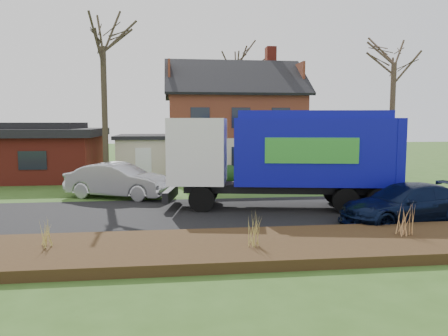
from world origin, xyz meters
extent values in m
plane|color=#304F1A|center=(0.00, 0.00, 0.00)|extent=(120.00, 120.00, 0.00)
cube|color=black|center=(0.00, 0.00, 0.01)|extent=(80.00, 7.00, 0.02)
cube|color=black|center=(0.00, -5.30, 0.15)|extent=(80.00, 3.50, 0.30)
cube|color=beige|center=(2.00, 14.00, 1.35)|extent=(9.00, 7.50, 2.70)
cube|color=#592A19|center=(2.00, 14.00, 4.10)|extent=(9.00, 7.50, 2.80)
cube|color=maroon|center=(5.00, 15.00, 8.46)|extent=(0.70, 0.90, 1.60)
cube|color=beige|center=(-4.20, 13.50, 1.30)|extent=(3.50, 5.50, 2.60)
cube|color=black|center=(-4.20, 13.50, 2.72)|extent=(3.90, 5.90, 0.24)
cube|color=maroon|center=(-12.00, 13.00, 1.40)|extent=(9.00, 7.50, 2.80)
cube|color=black|center=(-12.00, 13.00, 3.05)|extent=(9.80, 8.20, 0.50)
cube|color=black|center=(-12.00, 13.00, 3.50)|extent=(7.00, 6.00, 0.40)
cylinder|color=black|center=(-1.24, 0.53, 0.54)|extent=(1.13, 0.55, 1.08)
cylinder|color=black|center=(-0.84, 2.67, 0.54)|extent=(1.13, 0.55, 1.08)
cylinder|color=black|center=(4.58, -0.55, 0.54)|extent=(1.13, 0.55, 1.08)
cylinder|color=black|center=(4.98, 1.59, 0.54)|extent=(1.13, 0.55, 1.08)
cylinder|color=black|center=(5.91, -0.80, 0.54)|extent=(1.13, 0.55, 1.08)
cylinder|color=black|center=(6.30, 1.35, 0.54)|extent=(1.13, 0.55, 1.08)
cube|color=black|center=(2.53, 0.94, 0.88)|extent=(9.00, 2.85, 0.36)
cube|color=white|center=(-1.29, 1.65, 2.49)|extent=(2.82, 2.99, 2.80)
cube|color=black|center=(-2.41, 1.85, 2.65)|extent=(0.50, 2.26, 0.93)
cube|color=black|center=(-2.52, 1.87, 0.57)|extent=(0.73, 2.60, 0.47)
cube|color=#0C0D94|center=(3.50, 0.76, 2.49)|extent=(6.90, 3.74, 2.80)
cube|color=#0C0D94|center=(3.50, 0.76, 4.05)|extent=(6.54, 3.38, 0.31)
cube|color=#0C0D94|center=(6.82, 0.14, 2.39)|extent=(0.84, 2.67, 3.01)
cube|color=green|center=(3.11, -0.51, 2.59)|extent=(3.68, 0.72, 1.04)
cube|color=green|center=(3.59, 2.08, 2.59)|extent=(3.68, 0.72, 1.04)
imported|color=#A6A8AE|center=(-5.06, 4.51, 0.86)|extent=(5.50, 3.73, 1.72)
imported|color=black|center=(6.04, -2.54, 0.74)|extent=(5.39, 3.04, 1.48)
cylinder|color=#393122|center=(-6.19, 8.43, 3.99)|extent=(0.33, 0.33, 7.98)
cylinder|color=#46372A|center=(11.91, 9.71, 3.77)|extent=(0.34, 0.34, 7.54)
cylinder|color=#382B21|center=(3.54, 22.22, 4.38)|extent=(0.33, 0.33, 8.76)
cone|color=tan|center=(-5.93, -5.05, 0.72)|extent=(0.04, 0.04, 0.83)
cone|color=tan|center=(-6.06, -5.05, 0.72)|extent=(0.04, 0.04, 0.83)
cone|color=tan|center=(-5.79, -5.05, 0.72)|extent=(0.04, 0.04, 0.83)
cone|color=tan|center=(-5.93, -4.94, 0.72)|extent=(0.04, 0.04, 0.83)
cone|color=tan|center=(-5.93, -5.16, 0.72)|extent=(0.04, 0.04, 0.83)
cone|color=tan|center=(-0.18, -5.69, 0.79)|extent=(0.04, 0.04, 0.97)
cone|color=tan|center=(-0.34, -5.69, 0.79)|extent=(0.04, 0.04, 0.97)
cone|color=tan|center=(-0.03, -5.69, 0.79)|extent=(0.04, 0.04, 0.97)
cone|color=tan|center=(-0.18, -5.57, 0.79)|extent=(0.04, 0.04, 0.97)
cone|color=tan|center=(-0.18, -5.82, 0.79)|extent=(0.04, 0.04, 0.97)
cone|color=tan|center=(4.54, -5.13, 0.77)|extent=(0.04, 0.04, 0.95)
cone|color=tan|center=(4.37, -5.13, 0.77)|extent=(0.04, 0.04, 0.95)
cone|color=tan|center=(4.71, -5.13, 0.77)|extent=(0.04, 0.04, 0.95)
cone|color=tan|center=(4.54, -4.99, 0.77)|extent=(0.04, 0.04, 0.95)
cone|color=tan|center=(4.54, -5.26, 0.77)|extent=(0.04, 0.04, 0.95)
camera|label=1|loc=(-2.53, -17.35, 3.73)|focal=35.00mm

